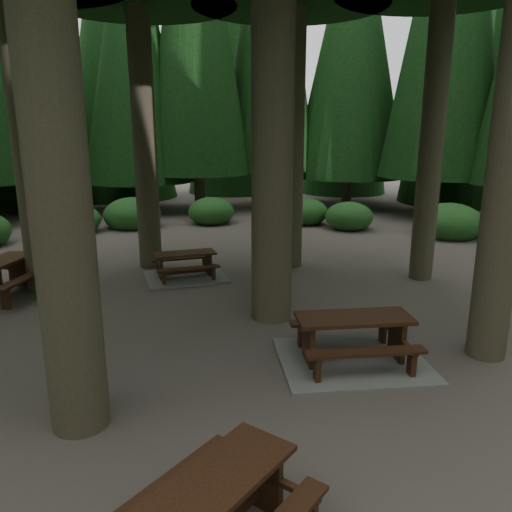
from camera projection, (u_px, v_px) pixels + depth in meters
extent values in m
plane|color=#4F4640|center=(237.00, 324.00, 10.30)|extent=(80.00, 80.00, 0.00)
cube|color=gray|center=(352.00, 361.00, 8.61)|extent=(2.73, 2.36, 0.05)
cube|color=#34170F|center=(354.00, 318.00, 8.42)|extent=(2.03, 1.00, 0.06)
cube|color=#34170F|center=(343.00, 322.00, 9.12)|extent=(1.96, 0.52, 0.05)
cube|color=#34170F|center=(366.00, 352.00, 7.88)|extent=(1.96, 0.52, 0.05)
cube|color=#34170F|center=(309.00, 343.00, 8.44)|extent=(0.16, 0.60, 0.78)
cube|color=#34170F|center=(309.00, 340.00, 8.42)|extent=(0.29, 1.56, 0.06)
cube|color=#34170F|center=(397.00, 339.00, 8.61)|extent=(0.16, 0.60, 0.78)
cube|color=#34170F|center=(397.00, 335.00, 8.59)|extent=(0.29, 1.56, 0.06)
cube|color=#34170F|center=(353.00, 352.00, 8.57)|extent=(1.62, 0.30, 0.09)
cube|color=#34170F|center=(26.00, 277.00, 11.78)|extent=(1.03, 1.95, 0.06)
cube|color=#34170F|center=(20.00, 271.00, 12.66)|extent=(0.60, 0.32, 0.80)
cube|color=#34170F|center=(20.00, 268.00, 12.65)|extent=(1.52, 0.70, 0.07)
cube|color=#34170F|center=(1.00, 288.00, 11.95)|extent=(0.72, 1.57, 0.09)
cube|color=gray|center=(185.00, 277.00, 13.45)|extent=(2.21, 1.87, 0.05)
cube|color=#34170F|center=(184.00, 253.00, 13.29)|extent=(1.67, 0.76, 0.05)
cube|color=#34170F|center=(181.00, 258.00, 13.85)|extent=(1.64, 0.35, 0.05)
cube|color=#34170F|center=(189.00, 269.00, 12.86)|extent=(1.64, 0.35, 0.05)
cube|color=#34170F|center=(161.00, 268.00, 13.18)|extent=(0.11, 0.50, 0.65)
cube|color=#34170F|center=(160.00, 266.00, 13.16)|extent=(0.18, 1.31, 0.05)
cube|color=#34170F|center=(209.00, 264.00, 13.58)|extent=(0.11, 0.50, 0.65)
cube|color=#34170F|center=(209.00, 262.00, 13.57)|extent=(0.18, 1.31, 0.05)
cube|color=#34170F|center=(185.00, 272.00, 13.42)|extent=(1.36, 0.18, 0.07)
cube|color=#34170F|center=(213.00, 483.00, 4.59)|extent=(1.84, 1.70, 0.06)
cube|color=#34170F|center=(169.00, 484.00, 5.01)|extent=(1.55, 1.35, 0.05)
cube|color=#34170F|center=(259.00, 476.00, 5.25)|extent=(0.41, 0.48, 0.72)
cube|color=#34170F|center=(259.00, 471.00, 5.24)|extent=(0.99, 1.17, 0.06)
ellipsoid|color=#216027|center=(449.00, 226.00, 18.50)|extent=(2.42, 2.42, 1.49)
ellipsoid|color=#216027|center=(349.00, 219.00, 19.89)|extent=(1.90, 1.90, 1.17)
ellipsoid|color=#216027|center=(306.00, 214.00, 20.97)|extent=(1.84, 1.84, 1.13)
ellipsoid|color=#216027|center=(211.00, 214.00, 21.07)|extent=(1.95, 1.95, 1.20)
ellipsoid|color=#216027|center=(133.00, 217.00, 20.27)|extent=(2.31, 2.31, 1.42)
ellipsoid|color=#216027|center=(75.00, 223.00, 19.15)|extent=(1.93, 1.93, 1.19)
cone|color=black|center=(353.00, 35.00, 23.93)|extent=(5.73, 5.73, 13.48)
cone|color=black|center=(133.00, 37.00, 22.42)|extent=(5.17, 5.17, 12.91)
cone|color=black|center=(15.00, 32.00, 22.43)|extent=(5.82, 5.82, 13.26)
cone|color=black|center=(349.00, 29.00, 29.07)|extent=(5.26, 5.26, 19.02)
cone|color=black|center=(230.00, 56.00, 29.58)|extent=(5.34, 5.34, 16.14)
cone|color=black|center=(111.00, 43.00, 27.20)|extent=(6.57, 6.57, 16.86)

